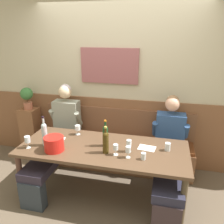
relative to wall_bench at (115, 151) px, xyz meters
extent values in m
cube|color=brown|center=(0.00, -0.83, -0.29)|extent=(6.80, 6.80, 0.02)
cube|color=#C2B798|center=(0.00, 0.26, 1.12)|extent=(6.80, 0.08, 2.80)
cube|color=#935356|center=(-0.14, 0.20, 1.32)|extent=(0.89, 0.04, 0.53)
cube|color=brown|center=(0.00, 0.21, 0.26)|extent=(6.80, 0.03, 1.09)
cube|color=brown|center=(0.00, -0.02, -0.06)|extent=(2.40, 0.42, 0.44)
cube|color=brown|center=(0.00, -0.02, 0.18)|extent=(2.36, 0.39, 0.05)
cube|color=brown|center=(0.00, 0.17, 0.43)|extent=(2.40, 0.04, 0.45)
cube|color=brown|center=(0.00, -0.72, 0.43)|extent=(2.10, 0.85, 0.04)
cylinder|color=brown|center=(-0.98, -1.08, 0.06)|extent=(0.07, 0.07, 0.69)
cylinder|color=brown|center=(0.98, -1.08, 0.06)|extent=(0.07, 0.07, 0.69)
cylinder|color=brown|center=(-0.98, -0.37, 0.06)|extent=(0.07, 0.07, 0.69)
cylinder|color=brown|center=(0.98, -0.37, 0.06)|extent=(0.07, 0.07, 0.69)
cube|color=#2C343D|center=(-0.79, -1.15, -0.09)|extent=(0.30, 0.14, 0.38)
cube|color=#2D2635|center=(-0.79, -0.63, 0.15)|extent=(0.33, 1.14, 0.11)
cube|color=gray|center=(-0.79, -0.02, 0.50)|extent=(0.40, 0.21, 0.57)
sphere|color=beige|center=(-0.79, -0.03, 0.93)|extent=(0.20, 0.20, 0.20)
sphere|color=beige|center=(-0.79, 0.00, 0.96)|extent=(0.18, 0.18, 0.18)
cylinder|color=gray|center=(-1.00, -0.06, 0.53)|extent=(0.08, 0.20, 0.27)
cylinder|color=gray|center=(-0.58, -0.06, 0.53)|extent=(0.08, 0.20, 0.27)
cube|color=#372A2E|center=(0.82, -1.15, -0.09)|extent=(0.31, 0.14, 0.38)
cube|color=#272739|center=(0.82, -0.63, 0.15)|extent=(0.34, 1.14, 0.11)
cube|color=#2B4B80|center=(0.82, -0.02, 0.46)|extent=(0.41, 0.22, 0.50)
sphere|color=#DFA88B|center=(0.82, -0.03, 0.86)|extent=(0.20, 0.20, 0.20)
sphere|color=#976E4D|center=(0.82, 0.00, 0.88)|extent=(0.19, 0.19, 0.19)
cylinder|color=#2B4B80|center=(0.60, -0.06, 0.47)|extent=(0.08, 0.20, 0.27)
cylinder|color=#2B4B80|center=(1.04, -0.06, 0.47)|extent=(0.08, 0.20, 0.27)
cylinder|color=red|center=(-0.56, -0.94, 0.54)|extent=(0.24, 0.24, 0.18)
cylinder|color=#18411E|center=(0.02, -0.68, 0.56)|extent=(0.07, 0.07, 0.22)
sphere|color=#18411E|center=(0.02, -0.68, 0.68)|extent=(0.07, 0.07, 0.07)
cylinder|color=#18411E|center=(0.02, -0.68, 0.73)|extent=(0.03, 0.03, 0.09)
cylinder|color=orange|center=(0.02, -0.68, 0.79)|extent=(0.03, 0.03, 0.02)
cylinder|color=#3E2F0E|center=(0.07, -0.85, 0.56)|extent=(0.07, 0.07, 0.22)
sphere|color=#3E2F0E|center=(0.07, -0.85, 0.68)|extent=(0.07, 0.07, 0.07)
cylinder|color=#3E2F0E|center=(0.07, -0.85, 0.73)|extent=(0.03, 0.03, 0.08)
cylinder|color=gold|center=(0.07, -0.85, 0.78)|extent=(0.03, 0.03, 0.02)
cylinder|color=#AFC2C5|center=(-0.72, -0.85, 0.57)|extent=(0.07, 0.07, 0.26)
sphere|color=#AFC2C5|center=(-0.72, -0.85, 0.71)|extent=(0.07, 0.07, 0.07)
cylinder|color=#AFC2C5|center=(-0.72, -0.85, 0.77)|extent=(0.03, 0.03, 0.10)
cylinder|color=black|center=(-0.72, -0.85, 0.83)|extent=(0.03, 0.03, 0.02)
cylinder|color=silver|center=(0.33, -0.76, 0.45)|extent=(0.06, 0.06, 0.00)
cylinder|color=silver|center=(0.33, -0.76, 0.49)|extent=(0.01, 0.01, 0.07)
cylinder|color=silver|center=(0.33, -0.76, 0.56)|extent=(0.06, 0.06, 0.08)
cylinder|color=#F5DC7D|center=(0.33, -0.76, 0.54)|extent=(0.05, 0.05, 0.03)
cylinder|color=silver|center=(0.19, -0.87, 0.45)|extent=(0.06, 0.06, 0.00)
cylinder|color=silver|center=(0.19, -0.87, 0.48)|extent=(0.01, 0.01, 0.07)
cylinder|color=silver|center=(0.19, -0.87, 0.55)|extent=(0.06, 0.06, 0.07)
cylinder|color=#F1D883|center=(0.19, -0.87, 0.52)|extent=(0.05, 0.05, 0.02)
cylinder|color=silver|center=(0.35, -0.90, 0.45)|extent=(0.06, 0.06, 0.00)
cylinder|color=silver|center=(0.35, -0.90, 0.48)|extent=(0.01, 0.01, 0.06)
cylinder|color=silver|center=(0.35, -0.90, 0.55)|extent=(0.06, 0.06, 0.07)
cylinder|color=#DFE67A|center=(0.35, -0.90, 0.53)|extent=(0.05, 0.05, 0.02)
cylinder|color=silver|center=(-0.44, -0.45, 0.45)|extent=(0.07, 0.07, 0.00)
cylinder|color=silver|center=(-0.44, -0.45, 0.48)|extent=(0.01, 0.01, 0.06)
cylinder|color=silver|center=(-0.44, -0.45, 0.55)|extent=(0.07, 0.07, 0.07)
cylinder|color=#E2DD83|center=(-0.44, -0.45, 0.52)|extent=(0.07, 0.07, 0.01)
cylinder|color=silver|center=(-0.90, -0.96, 0.45)|extent=(0.06, 0.06, 0.00)
cylinder|color=silver|center=(-0.90, -0.96, 0.49)|extent=(0.01, 0.01, 0.07)
cylinder|color=silver|center=(-0.90, -0.96, 0.56)|extent=(0.07, 0.07, 0.08)
cylinder|color=#F2D18F|center=(-0.90, -0.96, 0.54)|extent=(0.06, 0.06, 0.03)
cylinder|color=silver|center=(0.79, -0.63, 0.50)|extent=(0.07, 0.07, 0.10)
cylinder|color=silver|center=(0.52, -0.90, 0.49)|extent=(0.06, 0.06, 0.08)
cube|color=white|center=(0.54, -0.62, 0.45)|extent=(0.23, 0.18, 0.00)
cube|color=white|center=(-0.66, -0.67, 0.45)|extent=(0.23, 0.18, 0.00)
cube|color=brown|center=(-1.50, 0.03, 0.15)|extent=(0.28, 0.28, 0.86)
cylinder|color=#B3654B|center=(-1.50, 0.03, 0.64)|extent=(0.14, 0.14, 0.12)
cylinder|color=brown|center=(-1.50, 0.03, 0.73)|extent=(0.02, 0.02, 0.07)
sphere|color=#3C763B|center=(-1.50, 0.03, 0.85)|extent=(0.20, 0.20, 0.20)
camera|label=1|loc=(0.70, -3.21, 1.84)|focal=37.03mm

